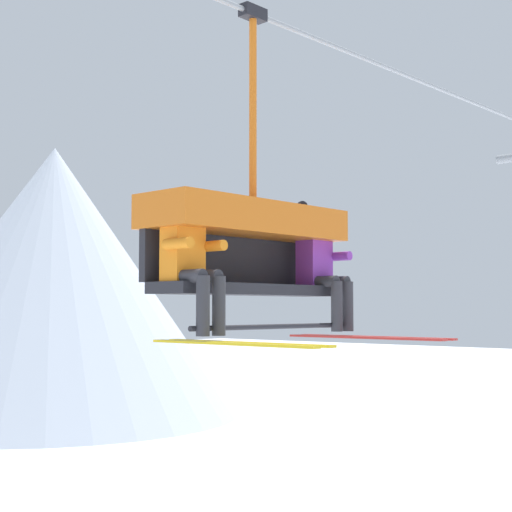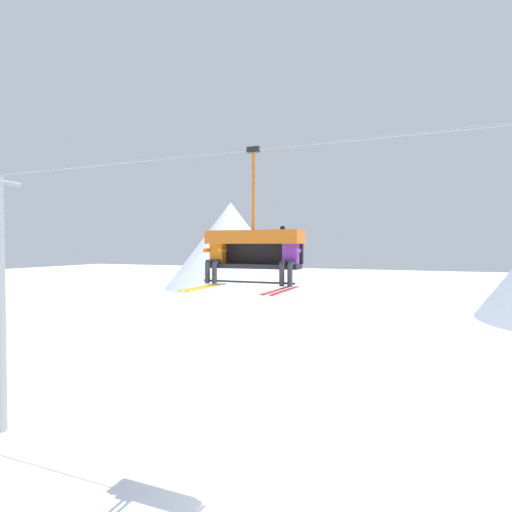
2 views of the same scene
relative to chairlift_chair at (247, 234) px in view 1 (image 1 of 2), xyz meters
name	(u,v)px [view 1 (image 1 of 2)]	position (x,y,z in m)	size (l,w,h in m)	color
mountain_peak_central	(53,281)	(17.76, 30.91, 0.79)	(19.58, 19.58, 14.13)	silver
chairlift_chair	(247,234)	(0.00, 0.00, 0.00)	(2.18, 0.74, 3.00)	#232328
skier_orange	(193,261)	(-0.88, -0.22, -0.31)	(0.46, 1.70, 1.23)	orange
skier_purple	(324,267)	(0.87, -0.21, -0.29)	(0.48, 1.70, 1.34)	purple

